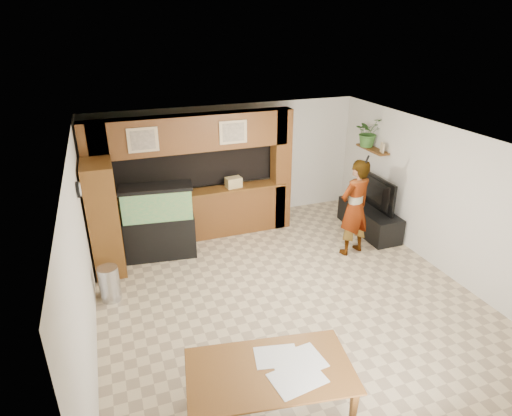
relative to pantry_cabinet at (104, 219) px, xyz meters
name	(u,v)px	position (x,y,z in m)	size (l,w,h in m)	color
floor	(284,293)	(2.70, -1.78, -1.03)	(6.50, 6.50, 0.00)	tan
ceiling	(288,143)	(2.70, -1.78, 1.57)	(6.50, 6.50, 0.00)	white
wall_back	(227,163)	(2.70, 1.47, 0.27)	(6.00, 6.00, 0.00)	silver
wall_left	(82,257)	(-0.30, -1.78, 0.27)	(6.50, 6.50, 0.00)	silver
wall_right	(440,199)	(5.70, -1.78, 0.27)	(6.50, 6.50, 0.00)	silver
partition	(191,177)	(1.75, 0.85, 0.29)	(4.20, 0.99, 2.60)	brown
wall_clock	(79,190)	(-0.27, -0.78, 0.87)	(0.05, 0.25, 0.25)	black
wall_shelf	(372,149)	(5.55, 0.17, 0.67)	(0.25, 0.90, 0.04)	brown
pantry_cabinet	(104,219)	(0.00, 0.00, 0.00)	(0.51, 0.84, 2.05)	brown
trash_can	(110,284)	(-0.04, -0.98, -0.73)	(0.33, 0.33, 0.60)	#B2B2B7
aquarium	(159,223)	(0.95, 0.17, -0.31)	(1.32, 0.49, 1.46)	black
tv_stand	(369,219)	(5.35, -0.28, -0.75)	(0.60, 1.63, 0.54)	black
television	(372,193)	(5.35, -0.28, -0.14)	(1.20, 0.16, 0.69)	black
photo_frame	(382,148)	(5.55, -0.17, 0.79)	(0.03, 0.15, 0.20)	tan
potted_plant	(368,132)	(5.52, 0.34, 1.01)	(0.57, 0.49, 0.63)	#336127
person	(355,208)	(4.50, -0.96, -0.07)	(0.70, 0.46, 1.91)	#997F54
microphone	(367,159)	(4.55, -1.12, 0.93)	(0.04, 0.04, 0.17)	black
dining_table	(270,394)	(1.58, -3.98, -0.70)	(1.87, 1.04, 0.66)	brown
newspaper_a	(298,362)	(1.93, -3.94, -0.37)	(0.59, 0.43, 0.01)	silver
newspaper_b	(297,378)	(1.82, -4.16, -0.37)	(0.57, 0.42, 0.01)	silver
newspaper_c	(276,356)	(1.73, -3.78, -0.37)	(0.50, 0.36, 0.01)	silver
counter_box	(234,182)	(2.59, 0.67, 0.12)	(0.32, 0.21, 0.21)	tan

